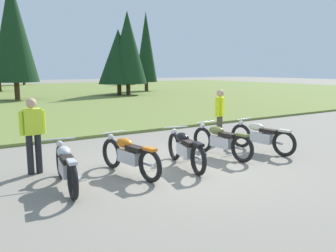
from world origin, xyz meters
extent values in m
plane|color=gray|center=(0.00, 0.00, 0.00)|extent=(140.00, 140.00, 0.00)
cube|color=olive|center=(0.00, 26.44, 0.05)|extent=(80.00, 44.00, 0.10)
cylinder|color=#47331E|center=(-0.08, 20.27, 0.68)|extent=(0.36, 0.36, 1.36)
cone|color=#143319|center=(-0.08, 20.27, 4.96)|extent=(3.15, 3.15, 7.20)
cylinder|color=#47331E|center=(12.70, 24.19, 0.50)|extent=(0.36, 0.36, 1.00)
cone|color=#143319|center=(12.70, 24.19, 4.40)|extent=(2.16, 2.16, 6.80)
cylinder|color=#47331E|center=(8.76, 20.34, 0.53)|extent=(0.36, 0.36, 1.05)
cone|color=#143319|center=(8.76, 20.34, 4.04)|extent=(3.19, 3.19, 5.98)
cylinder|color=#47331E|center=(18.24, 37.58, 0.66)|extent=(0.36, 0.36, 1.32)
cone|color=#143319|center=(18.24, 37.58, 3.37)|extent=(2.04, 2.04, 4.11)
cylinder|color=#47331E|center=(5.12, 45.28, 0.68)|extent=(0.36, 0.36, 1.36)
cone|color=#143319|center=(5.12, 45.28, 3.91)|extent=(2.61, 2.61, 5.10)
cylinder|color=#47331E|center=(8.14, 20.81, 0.51)|extent=(0.36, 0.36, 1.03)
cone|color=#143319|center=(8.14, 20.81, 3.29)|extent=(3.48, 3.48, 4.53)
torus|color=black|center=(-2.61, 0.74, 0.35)|extent=(0.19, 0.71, 0.70)
torus|color=black|center=(-2.80, -0.65, 0.35)|extent=(0.19, 0.71, 0.70)
cube|color=silver|center=(-2.71, 0.05, 0.40)|extent=(0.28, 0.66, 0.28)
ellipsoid|color=#B7B7BC|center=(-2.68, 0.23, 0.68)|extent=(0.32, 0.51, 0.22)
cube|color=black|center=(-2.73, -0.17, 0.62)|extent=(0.28, 0.51, 0.10)
cube|color=#B7B7BC|center=(-2.80, -0.65, 0.69)|extent=(0.18, 0.34, 0.06)
cylinder|color=silver|center=(-2.62, 0.64, 0.86)|extent=(0.62, 0.11, 0.03)
sphere|color=silver|center=(-2.61, 0.76, 0.73)|extent=(0.14, 0.14, 0.14)
cylinder|color=silver|center=(-2.61, -0.27, 0.30)|extent=(0.14, 0.55, 0.07)
torus|color=black|center=(-1.41, 0.83, 0.35)|extent=(0.21, 0.71, 0.70)
torus|color=black|center=(-1.18, -0.55, 0.35)|extent=(0.21, 0.71, 0.70)
cube|color=silver|center=(-1.29, 0.14, 0.40)|extent=(0.30, 0.66, 0.28)
ellipsoid|color=orange|center=(-1.32, 0.32, 0.68)|extent=(0.33, 0.52, 0.22)
cube|color=black|center=(-1.26, -0.07, 0.62)|extent=(0.30, 0.51, 0.10)
cube|color=orange|center=(-1.18, -0.55, 0.69)|extent=(0.19, 0.34, 0.06)
cylinder|color=silver|center=(-1.39, 0.74, 0.86)|extent=(0.62, 0.13, 0.03)
sphere|color=silver|center=(-1.41, 0.85, 0.73)|extent=(0.14, 0.14, 0.14)
cylinder|color=silver|center=(-1.11, -0.13, 0.30)|extent=(0.16, 0.55, 0.07)
torus|color=black|center=(0.23, 0.66, 0.35)|extent=(0.25, 0.71, 0.70)
torus|color=black|center=(-0.07, -0.71, 0.35)|extent=(0.25, 0.71, 0.70)
cube|color=silver|center=(0.08, -0.02, 0.40)|extent=(0.33, 0.67, 0.28)
ellipsoid|color=black|center=(0.12, 0.15, 0.68)|extent=(0.36, 0.52, 0.22)
cube|color=black|center=(0.03, -0.24, 0.62)|extent=(0.32, 0.52, 0.10)
cube|color=black|center=(-0.07, -0.71, 0.69)|extent=(0.21, 0.34, 0.06)
cylinder|color=silver|center=(0.21, 0.56, 0.86)|extent=(0.61, 0.16, 0.03)
sphere|color=silver|center=(0.24, 0.68, 0.73)|extent=(0.14, 0.14, 0.14)
cylinder|color=silver|center=(0.15, -0.35, 0.30)|extent=(0.19, 0.55, 0.07)
torus|color=black|center=(1.36, 0.94, 0.35)|extent=(0.16, 0.71, 0.70)
torus|color=black|center=(1.49, -0.46, 0.35)|extent=(0.16, 0.71, 0.70)
cube|color=silver|center=(1.42, 0.24, 0.40)|extent=(0.26, 0.66, 0.28)
ellipsoid|color=brown|center=(1.41, 0.42, 0.68)|extent=(0.30, 0.50, 0.22)
cube|color=black|center=(1.44, 0.02, 0.62)|extent=(0.26, 0.50, 0.10)
cube|color=brown|center=(1.49, -0.46, 0.69)|extent=(0.17, 0.33, 0.06)
cylinder|color=silver|center=(1.37, 0.84, 0.86)|extent=(0.62, 0.09, 0.03)
sphere|color=silver|center=(1.36, 0.96, 0.73)|extent=(0.14, 0.14, 0.14)
cylinder|color=silver|center=(1.59, -0.05, 0.30)|extent=(0.12, 0.55, 0.07)
torus|color=black|center=(2.64, 0.76, 0.35)|extent=(0.20, 0.71, 0.70)
torus|color=black|center=(2.84, -0.63, 0.35)|extent=(0.20, 0.71, 0.70)
cube|color=silver|center=(2.74, 0.06, 0.40)|extent=(0.29, 0.66, 0.28)
ellipsoid|color=beige|center=(2.72, 0.24, 0.68)|extent=(0.32, 0.51, 0.22)
cube|color=black|center=(2.77, -0.15, 0.62)|extent=(0.28, 0.51, 0.10)
cube|color=beige|center=(2.84, -0.63, 0.69)|extent=(0.18, 0.34, 0.06)
cylinder|color=silver|center=(2.66, 0.66, 0.86)|extent=(0.62, 0.12, 0.03)
sphere|color=silver|center=(2.64, 0.78, 0.73)|extent=(0.14, 0.14, 0.14)
cylinder|color=silver|center=(2.92, -0.21, 0.30)|extent=(0.15, 0.55, 0.07)
cylinder|color=black|center=(-2.91, 1.35, 0.44)|extent=(0.14, 0.14, 0.88)
cylinder|color=black|center=(-3.09, 1.35, 0.44)|extent=(0.14, 0.14, 0.88)
cube|color=#C6E52D|center=(-3.00, 1.35, 1.16)|extent=(0.36, 0.23, 0.56)
sphere|color=tan|center=(-3.00, 1.35, 1.56)|extent=(0.22, 0.22, 0.22)
cylinder|color=#C6E52D|center=(-2.77, 1.36, 1.14)|extent=(0.09, 0.09, 0.52)
cylinder|color=#C6E52D|center=(-3.23, 1.35, 1.14)|extent=(0.09, 0.09, 0.52)
cylinder|color=#4C4233|center=(2.36, 1.41, 0.44)|extent=(0.14, 0.14, 0.88)
cylinder|color=#4C4233|center=(2.50, 1.52, 0.44)|extent=(0.14, 0.14, 0.88)
cube|color=#D8EA19|center=(2.43, 1.46, 1.16)|extent=(0.42, 0.39, 0.56)
sphere|color=tan|center=(2.43, 1.46, 1.56)|extent=(0.22, 0.22, 0.22)
cylinder|color=#D8EA19|center=(2.24, 1.32, 1.14)|extent=(0.09, 0.09, 0.52)
cylinder|color=#D8EA19|center=(2.61, 1.60, 1.14)|extent=(0.09, 0.09, 0.52)
camera|label=1|loc=(-4.59, -6.49, 2.29)|focal=37.33mm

